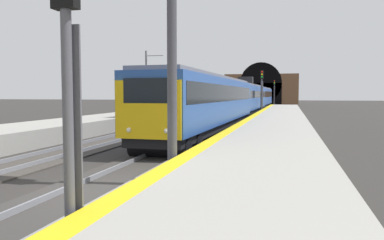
# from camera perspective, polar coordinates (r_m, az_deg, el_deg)

# --- Properties ---
(ground_plane) EXTENTS (320.00, 320.00, 0.00)m
(ground_plane) POSITION_cam_1_polar(r_m,az_deg,el_deg) (10.86, -14.64, -10.67)
(ground_plane) COLOR #302D2B
(platform_right) EXTENTS (112.00, 4.28, 0.96)m
(platform_right) POSITION_cam_1_polar(r_m,az_deg,el_deg) (9.49, 8.52, -9.73)
(platform_right) COLOR #9E9B93
(platform_right) RESTS_ON ground_plane
(platform_right_edge_strip) EXTENTS (112.00, 0.50, 0.01)m
(platform_right_edge_strip) POSITION_cam_1_polar(r_m,az_deg,el_deg) (9.75, -2.63, -6.42)
(platform_right_edge_strip) COLOR yellow
(platform_right_edge_strip) RESTS_ON platform_right
(track_main_line) EXTENTS (160.00, 3.17, 0.21)m
(track_main_line) POSITION_cam_1_polar(r_m,az_deg,el_deg) (10.85, -14.64, -10.46)
(track_main_line) COLOR #383533
(track_main_line) RESTS_ON ground_plane
(train_main_approaching) EXTENTS (63.89, 3.28, 4.75)m
(train_main_approaching) POSITION_cam_1_polar(r_m,az_deg,el_deg) (46.07, 7.98, 3.27)
(train_main_approaching) COLOR #264C99
(train_main_approaching) RESTS_ON ground_plane
(train_adjacent_platform) EXTENTS (55.41, 2.89, 5.06)m
(train_adjacent_platform) POSITION_cam_1_polar(r_m,az_deg,el_deg) (54.49, 3.90, 3.54)
(train_adjacent_platform) COLOR navy
(train_adjacent_platform) RESTS_ON ground_plane
(railway_signal_near) EXTENTS (0.39, 0.38, 5.00)m
(railway_signal_near) POSITION_cam_1_polar(r_m,az_deg,el_deg) (6.00, -18.12, 6.85)
(railway_signal_near) COLOR #4C4C54
(railway_signal_near) RESTS_ON ground_plane
(railway_signal_mid) EXTENTS (0.39, 0.38, 5.50)m
(railway_signal_mid) POSITION_cam_1_polar(r_m,az_deg,el_deg) (45.76, 10.38, 4.60)
(railway_signal_mid) COLOR #4C4C54
(railway_signal_mid) RESTS_ON ground_plane
(railway_signal_far) EXTENTS (0.39, 0.38, 5.69)m
(railway_signal_far) POSITION_cam_1_polar(r_m,az_deg,el_deg) (83.10, 12.19, 4.30)
(railway_signal_far) COLOR #38383D
(railway_signal_far) RESTS_ON ground_plane
(overhead_signal_gantry) EXTENTS (0.70, 8.80, 6.86)m
(overhead_signal_gantry) POSITION_cam_1_polar(r_m,az_deg,el_deg) (13.10, -21.74, 14.65)
(overhead_signal_gantry) COLOR #3F3F47
(overhead_signal_gantry) RESTS_ON ground_plane
(tunnel_portal) EXTENTS (2.35, 19.47, 11.08)m
(tunnel_portal) POSITION_cam_1_polar(r_m,az_deg,el_deg) (103.98, 10.25, 4.58)
(tunnel_portal) COLOR brown
(tunnel_portal) RESTS_ON ground_plane
(catenary_mast_far) EXTENTS (0.22, 2.27, 7.84)m
(catenary_mast_far) POSITION_cam_1_polar(r_m,az_deg,el_deg) (46.11, -6.80, 5.53)
(catenary_mast_far) COLOR #595B60
(catenary_mast_far) RESTS_ON ground_plane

